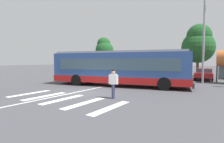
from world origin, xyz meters
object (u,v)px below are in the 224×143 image
at_px(parked_car_silver, 123,71).
at_px(background_tree_right, 198,44).
at_px(city_transit_bus, 118,68).
at_px(background_tree_left, 104,49).
at_px(parked_car_charcoal, 180,73).
at_px(twin_arm_street_lamp, 204,21).
at_px(parked_car_teal, 108,70).
at_px(pedestrian_crossing_street, 113,82).
at_px(parked_car_red, 204,73).
at_px(parked_car_white, 158,72).
at_px(parked_car_black, 140,71).

height_order(parked_car_silver, background_tree_right, background_tree_right).
distance_m(city_transit_bus, background_tree_left, 18.39).
height_order(parked_car_charcoal, twin_arm_street_lamp, twin_arm_street_lamp).
bearing_deg(twin_arm_street_lamp, background_tree_right, 100.78).
bearing_deg(parked_car_teal, background_tree_right, 23.33).
height_order(pedestrian_crossing_street, parked_car_charcoal, pedestrian_crossing_street).
xyz_separation_m(twin_arm_street_lamp, background_tree_left, (-17.65, 7.76, -1.55)).
xyz_separation_m(pedestrian_crossing_street, parked_car_charcoal, (0.62, 13.92, -0.20)).
xyz_separation_m(pedestrian_crossing_street, twin_arm_street_lamp, (3.48, 10.85, 5.10)).
bearing_deg(background_tree_right, parked_car_red, -74.24).
distance_m(parked_car_red, background_tree_left, 18.31).
height_order(city_transit_bus, parked_car_white, city_transit_bus).
distance_m(twin_arm_street_lamp, background_tree_left, 19.34).
distance_m(parked_car_charcoal, background_tree_right, 6.77).
xyz_separation_m(parked_car_black, parked_car_white, (2.57, -0.03, 0.00)).
height_order(parked_car_teal, parked_car_charcoal, same).
bearing_deg(parked_car_charcoal, pedestrian_crossing_street, -92.57).
relative_size(pedestrian_crossing_street, parked_car_charcoal, 0.38).
relative_size(city_transit_bus, background_tree_left, 1.84).
distance_m(parked_car_silver, parked_car_charcoal, 8.04).
xyz_separation_m(city_transit_bus, parked_car_red, (5.76, 9.73, -0.82)).
bearing_deg(parked_car_white, city_transit_bus, -92.34).
bearing_deg(parked_car_white, parked_car_charcoal, -3.44).
xyz_separation_m(parked_car_silver, background_tree_left, (-6.76, 4.58, 3.75)).
distance_m(parked_car_white, twin_arm_street_lamp, 8.37).
relative_size(parked_car_teal, parked_car_black, 1.01).
distance_m(parked_car_teal, twin_arm_street_lamp, 15.05).
bearing_deg(parked_car_charcoal, background_tree_right, 77.18).
bearing_deg(parked_car_white, parked_car_red, 3.55).
bearing_deg(background_tree_left, parked_car_red, -13.52).
height_order(parked_car_white, parked_car_red, same).
bearing_deg(parked_car_white, twin_arm_street_lamp, -30.00).
bearing_deg(twin_arm_street_lamp, parked_car_charcoal, 132.92).
height_order(twin_arm_street_lamp, background_tree_left, twin_arm_street_lamp).
bearing_deg(parked_car_teal, city_transit_bus, -50.80).
bearing_deg(background_tree_left, twin_arm_street_lamp, -23.73).
relative_size(parked_car_white, parked_car_charcoal, 1.00).
bearing_deg(parked_car_silver, parked_car_teal, 177.82).
distance_m(background_tree_left, background_tree_right, 16.05).
distance_m(parked_car_silver, twin_arm_street_lamp, 12.53).
bearing_deg(background_tree_right, parked_car_silver, -150.17).
xyz_separation_m(pedestrian_crossing_street, parked_car_teal, (-10.22, 14.14, -0.20)).
bearing_deg(parked_car_red, background_tree_left, 166.48).
height_order(city_transit_bus, twin_arm_street_lamp, twin_arm_street_lamp).
xyz_separation_m(city_transit_bus, background_tree_right, (4.37, 14.66, 3.04)).
distance_m(parked_car_teal, background_tree_right, 13.71).
bearing_deg(parked_car_teal, parked_car_red, 1.19).
bearing_deg(parked_car_red, pedestrian_crossing_street, -102.71).
height_order(city_transit_bus, parked_car_teal, city_transit_bus).
distance_m(parked_car_teal, background_tree_left, 7.05).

